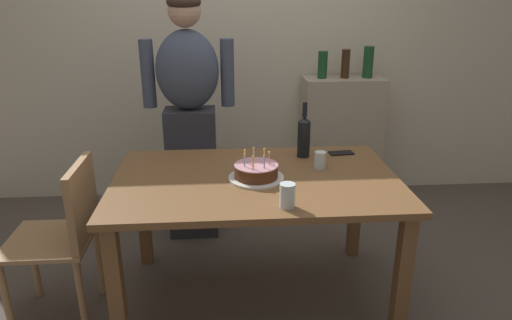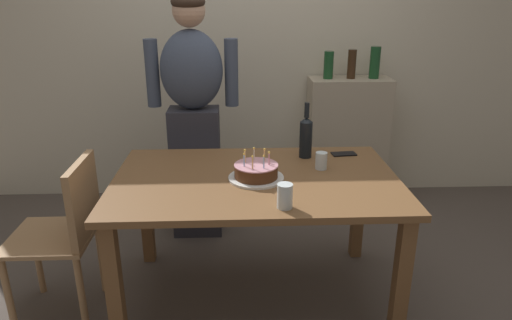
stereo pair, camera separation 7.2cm
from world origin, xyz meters
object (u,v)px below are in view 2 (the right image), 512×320
at_px(wine_bottle, 306,136).
at_px(person_man_bearded, 194,115).
at_px(cell_phone, 344,154).
at_px(water_glass_far, 321,161).
at_px(dining_chair, 68,227).
at_px(water_glass_near, 285,196).
at_px(birthday_cake, 256,172).

bearing_deg(wine_bottle, person_man_bearded, 144.84).
height_order(cell_phone, person_man_bearded, person_man_bearded).
distance_m(water_glass_far, dining_chair, 1.38).
distance_m(water_glass_near, cell_phone, 0.83).
bearing_deg(cell_phone, water_glass_near, -127.52).
xyz_separation_m(wine_bottle, dining_chair, (-1.28, -0.40, -0.35)).
distance_m(birthday_cake, cell_phone, 0.65).
height_order(birthday_cake, cell_phone, birthday_cake).
relative_size(water_glass_near, water_glass_far, 1.22).
relative_size(birthday_cake, water_glass_near, 2.53).
relative_size(water_glass_near, wine_bottle, 0.35).
distance_m(cell_phone, person_man_bearded, 1.04).
xyz_separation_m(water_glass_near, wine_bottle, (0.19, 0.68, 0.07)).
xyz_separation_m(person_man_bearded, dining_chair, (-0.59, -0.89, -0.36)).
bearing_deg(water_glass_near, wine_bottle, 74.28).
xyz_separation_m(birthday_cake, water_glass_far, (0.36, 0.13, 0.01)).
bearing_deg(person_man_bearded, birthday_cake, 115.37).
distance_m(birthday_cake, person_man_bearded, 0.91).
height_order(wine_bottle, cell_phone, wine_bottle).
bearing_deg(dining_chair, water_glass_near, 75.76).
relative_size(birthday_cake, cell_phone, 2.02).
bearing_deg(person_man_bearded, water_glass_near, 113.37).
bearing_deg(water_glass_near, cell_phone, 58.80).
bearing_deg(water_glass_far, cell_phone, 52.10).
height_order(cell_phone, dining_chair, dining_chair).
bearing_deg(dining_chair, water_glass_far, 98.47).
bearing_deg(water_glass_near, water_glass_far, 62.41).
height_order(birthday_cake, person_man_bearded, person_man_bearded).
relative_size(birthday_cake, wine_bottle, 0.89).
xyz_separation_m(cell_phone, person_man_bearded, (-0.93, 0.46, 0.13)).
height_order(water_glass_near, water_glass_far, water_glass_near).
bearing_deg(wine_bottle, birthday_cake, -132.68).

